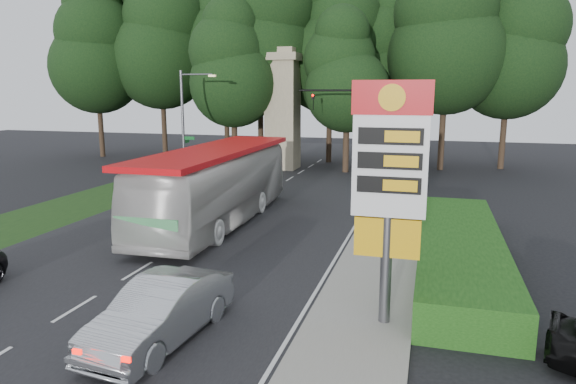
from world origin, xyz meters
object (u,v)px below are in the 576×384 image
(gas_station_pylon, at_px, (390,171))
(sedan_silver, at_px, (161,311))
(transit_bus, at_px, (217,186))
(monument, at_px, (283,109))
(streetlight_signs, at_px, (185,121))
(traffic_signal_mast, at_px, (365,119))

(gas_station_pylon, relative_size, sedan_silver, 1.36)
(transit_bus, bearing_deg, monument, 94.83)
(monument, xyz_separation_m, sedan_silver, (5.57, -30.54, -4.27))
(streetlight_signs, bearing_deg, gas_station_pylon, -51.04)
(traffic_signal_mast, height_order, monument, monument)
(sedan_silver, bearing_deg, streetlight_signs, 120.79)
(streetlight_signs, bearing_deg, sedan_silver, -64.92)
(traffic_signal_mast, height_order, sedan_silver, traffic_signal_mast)
(transit_bus, bearing_deg, streetlight_signs, 121.96)
(gas_station_pylon, bearing_deg, traffic_signal_mast, 99.09)
(traffic_signal_mast, height_order, transit_bus, traffic_signal_mast)
(gas_station_pylon, relative_size, streetlight_signs, 0.86)
(transit_bus, bearing_deg, gas_station_pylon, -46.91)
(sedan_silver, bearing_deg, gas_station_pylon, 29.96)
(monument, relative_size, transit_bus, 0.74)
(transit_bus, xyz_separation_m, sedan_silver, (3.54, -11.88, -1.07))
(traffic_signal_mast, bearing_deg, sedan_silver, -94.93)
(streetlight_signs, relative_size, sedan_silver, 1.59)
(gas_station_pylon, distance_m, traffic_signal_mast, 22.29)
(traffic_signal_mast, bearing_deg, transit_bus, -114.06)
(traffic_signal_mast, xyz_separation_m, transit_bus, (-5.65, -12.66, -2.77))
(monument, relative_size, sedan_silver, 1.99)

